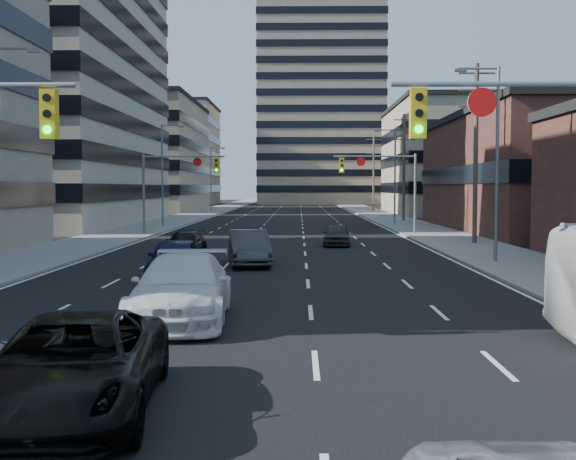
# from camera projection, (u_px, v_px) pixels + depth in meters

# --- Properties ---
(road_surface) EXTENTS (18.00, 300.00, 0.02)m
(road_surface) POSITION_uv_depth(u_px,v_px,m) (291.00, 206.00, 138.07)
(road_surface) COLOR black
(road_surface) RESTS_ON ground
(sidewalk_left) EXTENTS (5.00, 300.00, 0.15)m
(sidewalk_left) POSITION_uv_depth(u_px,v_px,m) (231.00, 205.00, 138.24)
(sidewalk_left) COLOR slate
(sidewalk_left) RESTS_ON ground
(sidewalk_right) EXTENTS (5.00, 300.00, 0.15)m
(sidewalk_right) POSITION_uv_depth(u_px,v_px,m) (351.00, 205.00, 137.89)
(sidewalk_right) COLOR slate
(sidewalk_right) RESTS_ON ground
(office_left_far) EXTENTS (20.00, 30.00, 16.00)m
(office_left_far) POSITION_uv_depth(u_px,v_px,m) (129.00, 158.00, 108.02)
(office_left_far) COLOR gray
(office_left_far) RESTS_ON ground
(office_right_far) EXTENTS (22.00, 28.00, 14.00)m
(office_right_far) POSITION_uv_depth(u_px,v_px,m) (477.00, 161.00, 95.36)
(office_right_far) COLOR gray
(office_right_far) RESTS_ON ground
(apartment_tower) EXTENTS (26.00, 26.00, 58.00)m
(apartment_tower) POSITION_uv_depth(u_px,v_px,m) (320.00, 70.00, 156.23)
(apartment_tower) COLOR gray
(apartment_tower) RESTS_ON ground
(bg_block_left) EXTENTS (24.00, 24.00, 20.00)m
(bg_block_left) POSITION_uv_depth(u_px,v_px,m) (155.00, 156.00, 147.89)
(bg_block_left) COLOR #ADA089
(bg_block_left) RESTS_ON ground
(bg_block_right) EXTENTS (22.00, 22.00, 12.00)m
(bg_block_right) POSITION_uv_depth(u_px,v_px,m) (459.00, 174.00, 137.23)
(bg_block_right) COLOR gray
(bg_block_right) RESTS_ON ground
(signal_near_right) EXTENTS (6.59, 0.33, 6.00)m
(signal_near_right) POSITION_uv_depth(u_px,v_px,m) (570.00, 151.00, 15.93)
(signal_near_right) COLOR slate
(signal_near_right) RESTS_ON ground
(signal_far_left) EXTENTS (6.09, 0.33, 6.00)m
(signal_far_left) POSITION_uv_depth(u_px,v_px,m) (175.00, 177.00, 53.09)
(signal_far_left) COLOR slate
(signal_far_left) RESTS_ON ground
(signal_far_right) EXTENTS (6.09, 0.33, 6.00)m
(signal_far_right) POSITION_uv_depth(u_px,v_px,m) (384.00, 177.00, 52.86)
(signal_far_right) COLOR slate
(signal_far_right) RESTS_ON ground
(utility_pole_block) EXTENTS (2.20, 0.28, 11.00)m
(utility_pole_block) POSITION_uv_depth(u_px,v_px,m) (476.00, 150.00, 43.72)
(utility_pole_block) COLOR #4C3D2D
(utility_pole_block) RESTS_ON ground
(utility_pole_midblock) EXTENTS (2.20, 0.28, 11.00)m
(utility_pole_midblock) POSITION_uv_depth(u_px,v_px,m) (404.00, 165.00, 73.66)
(utility_pole_midblock) COLOR #4C3D2D
(utility_pole_midblock) RESTS_ON ground
(utility_pole_distant) EXTENTS (2.20, 0.28, 11.00)m
(utility_pole_distant) POSITION_uv_depth(u_px,v_px,m) (374.00, 172.00, 103.61)
(utility_pole_distant) COLOR #4C3D2D
(utility_pole_distant) RESTS_ON ground
(streetlight_left_mid) EXTENTS (2.03, 0.22, 9.00)m
(streetlight_left_mid) POSITION_uv_depth(u_px,v_px,m) (164.00, 170.00, 63.07)
(streetlight_left_mid) COLOR slate
(streetlight_left_mid) RESTS_ON ground
(streetlight_left_far) EXTENTS (2.03, 0.22, 9.00)m
(streetlight_left_far) POSITION_uv_depth(u_px,v_px,m) (212.00, 176.00, 98.00)
(streetlight_left_far) COLOR slate
(streetlight_left_far) RESTS_ON ground
(streetlight_right_near) EXTENTS (2.03, 0.22, 9.00)m
(streetlight_right_near) POSITION_uv_depth(u_px,v_px,m) (494.00, 154.00, 32.81)
(streetlight_right_near) COLOR slate
(streetlight_right_near) RESTS_ON ground
(streetlight_right_far) EXTENTS (2.03, 0.22, 9.00)m
(streetlight_right_far) POSITION_uv_depth(u_px,v_px,m) (393.00, 171.00, 67.75)
(streetlight_right_far) COLOR slate
(streetlight_right_far) RESTS_ON ground
(black_pickup) EXTENTS (3.01, 5.72, 1.53)m
(black_pickup) POSITION_uv_depth(u_px,v_px,m) (72.00, 366.00, 11.14)
(black_pickup) COLOR black
(black_pickup) RESTS_ON ground
(white_van) EXTENTS (2.71, 6.09, 1.74)m
(white_van) POSITION_uv_depth(u_px,v_px,m) (182.00, 289.00, 18.91)
(white_van) COLOR silver
(white_van) RESTS_ON ground
(sedan_blue) EXTENTS (2.07, 4.73, 1.59)m
(sedan_blue) POSITION_uv_depth(u_px,v_px,m) (175.00, 259.00, 27.62)
(sedan_blue) COLOR #0C1133
(sedan_blue) RESTS_ON ground
(sedan_grey_center) EXTENTS (2.34, 5.03, 1.59)m
(sedan_grey_center) POSITION_uv_depth(u_px,v_px,m) (249.00, 248.00, 32.49)
(sedan_grey_center) COLOR #353538
(sedan_grey_center) RESTS_ON ground
(sedan_black_far) EXTENTS (1.93, 4.41, 1.26)m
(sedan_black_far) POSITION_uv_depth(u_px,v_px,m) (185.00, 244.00, 36.96)
(sedan_black_far) COLOR black
(sedan_black_far) RESTS_ON ground
(sedan_grey_right) EXTENTS (1.83, 4.03, 1.34)m
(sedan_grey_right) POSITION_uv_depth(u_px,v_px,m) (337.00, 235.00, 43.38)
(sedan_grey_right) COLOR #2E2E30
(sedan_grey_right) RESTS_ON ground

